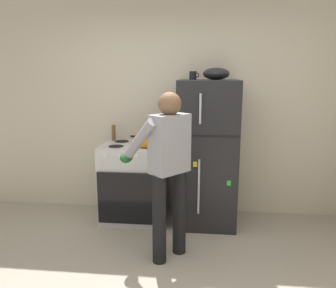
# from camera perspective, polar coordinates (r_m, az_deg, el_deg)

# --- Properties ---
(kitchen_wall_back) EXTENTS (6.00, 0.10, 2.70)m
(kitchen_wall_back) POSITION_cam_1_polar(r_m,az_deg,el_deg) (4.22, 1.67, 6.40)
(kitchen_wall_back) COLOR beige
(kitchen_wall_back) RESTS_ON ground
(refrigerator) EXTENTS (0.68, 0.72, 1.69)m
(refrigerator) POSITION_cam_1_polar(r_m,az_deg,el_deg) (3.92, 6.68, -1.61)
(refrigerator) COLOR black
(refrigerator) RESTS_ON ground
(stove_range) EXTENTS (0.76, 0.67, 0.94)m
(stove_range) POSITION_cam_1_polar(r_m,az_deg,el_deg) (4.09, -5.70, -6.52)
(stove_range) COLOR silver
(stove_range) RESTS_ON ground
(person_cook) EXTENTS (0.69, 0.71, 1.60)m
(person_cook) POSITION_cam_1_polar(r_m,az_deg,el_deg) (3.10, -0.20, -3.00)
(person_cook) COLOR black
(person_cook) RESTS_ON ground
(red_pot) EXTENTS (0.38, 0.28, 0.12)m
(red_pot) POSITION_cam_1_polar(r_m,az_deg,el_deg) (3.89, -3.67, 0.68)
(red_pot) COLOR orange
(red_pot) RESTS_ON stove_range
(coffee_mug) EXTENTS (0.11, 0.08, 0.10)m
(coffee_mug) POSITION_cam_1_polar(r_m,az_deg,el_deg) (3.86, 4.31, 11.62)
(coffee_mug) COLOR black
(coffee_mug) RESTS_ON refrigerator
(pepper_mill) EXTENTS (0.05, 0.05, 0.19)m
(pepper_mill) POSITION_cam_1_polar(r_m,az_deg,el_deg) (4.22, -9.28, 1.95)
(pepper_mill) COLOR brown
(pepper_mill) RESTS_ON stove_range
(mixing_bowl) EXTENTS (0.30, 0.30, 0.13)m
(mixing_bowl) POSITION_cam_1_polar(r_m,az_deg,el_deg) (3.81, 8.25, 11.81)
(mixing_bowl) COLOR black
(mixing_bowl) RESTS_ON refrigerator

